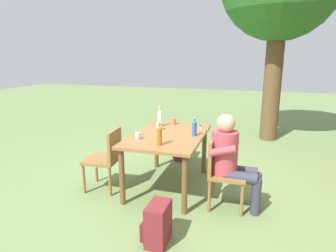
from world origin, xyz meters
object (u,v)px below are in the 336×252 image
chair_far_right (221,169)px  bottle_blue (194,128)px  person_in_white_shirt (231,157)px  backpack_by_near_side (157,224)px  chair_near_right (107,156)px  cup_terracotta (173,121)px  dining_table (168,141)px  cup_white (159,126)px  table_knife (201,127)px  backpack_by_far_side (181,147)px  bottle_clear (160,118)px  cup_steel (138,136)px  bottle_amber (159,135)px

chair_far_right → bottle_blue: 0.69m
person_in_white_shirt → backpack_by_near_side: bearing=-33.5°
chair_near_right → cup_terracotta: bearing=143.0°
dining_table → chair_near_right: (0.32, -0.78, -0.19)m
cup_terracotta → cup_white: (0.38, -0.11, 0.00)m
person_in_white_shirt → cup_terracotta: (-0.92, -0.98, 0.18)m
chair_near_right → table_knife: 1.45m
backpack_by_far_side → bottle_clear: bearing=-13.0°
backpack_by_near_side → person_in_white_shirt: bearing=146.5°
bottle_clear → backpack_by_near_side: bearing=17.6°
cup_steel → chair_near_right: bearing=-89.9°
person_in_white_shirt → backpack_by_near_side: person_in_white_shirt is taller
bottle_blue → bottle_clear: bottle_clear is taller
person_in_white_shirt → bottle_blue: 0.69m
person_in_white_shirt → cup_steel: person_in_white_shirt is taller
cup_terracotta → backpack_by_near_side: cup_terracotta is taller
cup_white → bottle_blue: bearing=73.4°
chair_far_right → bottle_amber: size_ratio=2.92×
chair_near_right → backpack_by_near_side: (0.94, 1.05, -0.28)m
cup_steel → backpack_by_far_side: (-1.45, 0.22, -0.59)m
bottle_amber → cup_terracotta: bottle_amber is taller
cup_white → table_knife: cup_white is taller
cup_steel → table_knife: size_ratio=0.35×
dining_table → cup_white: size_ratio=12.78×
cup_terracotta → backpack_by_far_side: (-0.54, 0.00, -0.60)m
cup_terracotta → backpack_by_far_side: cup_terracotta is taller
bottle_blue → dining_table: bearing=-83.5°
chair_far_right → person_in_white_shirt: (-0.00, 0.11, 0.17)m
cup_white → backpack_by_near_side: size_ratio=0.27×
chair_far_right → backpack_by_near_side: (0.93, -0.51, -0.28)m
person_in_white_shirt → backpack_by_near_side: (0.93, -0.62, -0.45)m
chair_near_right → bottle_blue: size_ratio=3.34×
bottle_clear → backpack_by_near_side: 1.90m
bottle_blue → cup_white: bearing=-106.6°
person_in_white_shirt → bottle_clear: bearing=-122.9°
chair_far_right → person_in_white_shirt: 0.20m
cup_white → cup_steel: size_ratio=1.36×
person_in_white_shirt → cup_terracotta: 1.36m
chair_far_right → cup_white: (-0.54, -0.98, 0.35)m
chair_far_right → chair_near_right: (-0.01, -1.56, 0.00)m
backpack_by_far_side → chair_near_right: bearing=-25.4°
dining_table → chair_near_right: bearing=-67.5°
chair_near_right → bottle_blue: (-0.36, 1.14, 0.40)m
table_knife → backpack_by_near_side: 1.89m
bottle_clear → cup_white: size_ratio=2.71×
bottle_blue → table_knife: bearing=-179.5°
person_in_white_shirt → bottle_amber: 0.90m
table_knife → bottle_clear: bearing=-79.1°
backpack_by_far_side → cup_steel: bearing=-8.6°
bottle_blue → backpack_by_near_side: bearing=-3.9°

